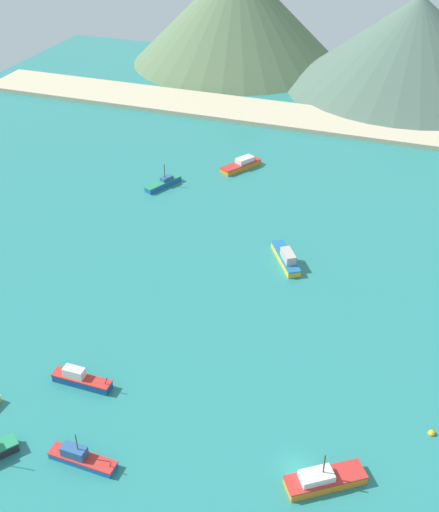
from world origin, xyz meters
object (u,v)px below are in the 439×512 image
fishing_boat_3 (286,258)px  fishing_boat_5 (80,379)px  fishing_boat_6 (323,479)px  fishing_boat_7 (80,457)px  fishing_boat_0 (164,183)px  buoy_1 (432,433)px  fishing_boat_1 (241,165)px

fishing_boat_3 → fishing_boat_5: 44.56m
fishing_boat_6 → fishing_boat_5: bearing=172.2°
fishing_boat_6 → fishing_boat_7: (-29.28, -6.99, -0.08)m
fishing_boat_5 → fishing_boat_7: size_ratio=1.00×
fishing_boat_0 → fishing_boat_6: (49.89, -65.17, 0.13)m
fishing_boat_6 → buoy_1: bearing=46.4°
fishing_boat_3 → fishing_boat_5: (-19.70, -39.97, -0.08)m
fishing_boat_6 → fishing_boat_3: bearing=110.1°
fishing_boat_0 → buoy_1: (61.69, -52.77, -0.59)m
fishing_boat_0 → fishing_boat_7: fishing_boat_0 is taller
fishing_boat_5 → fishing_boat_7: bearing=-60.1°
fishing_boat_3 → fishing_boat_5: fishing_boat_3 is taller
fishing_boat_0 → buoy_1: bearing=-40.5°
fishing_boat_3 → buoy_1: 43.10m
fishing_boat_0 → fishing_boat_5: (13.73, -60.21, 0.20)m
fishing_boat_7 → buoy_1: size_ratio=9.72×
fishing_boat_5 → fishing_boat_7: 13.79m
fishing_boat_5 → fishing_boat_3: bearing=63.8°
fishing_boat_3 → fishing_boat_6: fishing_boat_6 is taller
fishing_boat_6 → fishing_boat_7: 30.10m
fishing_boat_1 → buoy_1: size_ratio=11.40×
fishing_boat_7 → buoy_1: 45.43m
fishing_boat_0 → fishing_boat_1: size_ratio=0.89×
fishing_boat_0 → fishing_boat_7: bearing=-74.1°
fishing_boat_0 → fishing_boat_7: size_ratio=1.05×
fishing_boat_1 → fishing_boat_3: (19.96, -34.88, 0.13)m
fishing_boat_1 → fishing_boat_5: size_ratio=1.18×
fishing_boat_6 → fishing_boat_0: bearing=127.4°
fishing_boat_0 → fishing_boat_6: bearing=-52.6°
fishing_boat_5 → fishing_boat_6: bearing=-7.8°
fishing_boat_7 → fishing_boat_0: bearing=105.9°
fishing_boat_0 → fishing_boat_7: (20.61, -72.17, 0.05)m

